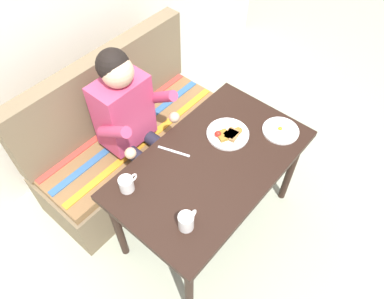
{
  "coord_description": "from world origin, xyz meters",
  "views": [
    {
      "loc": [
        -1.03,
        -0.73,
        2.4
      ],
      "look_at": [
        0.0,
        0.15,
        0.72
      ],
      "focal_mm": 34.11,
      "sensor_mm": 36.0,
      "label": 1
    }
  ],
  "objects_px": {
    "table": "(211,170)",
    "coffee_mug": "(127,184)",
    "couch": "(129,141)",
    "coffee_mug_second": "(186,221)",
    "plate_breakfast": "(228,134)",
    "plate_eggs": "(281,130)",
    "knife": "(174,151)",
    "person": "(131,119)"
  },
  "relations": [
    {
      "from": "table",
      "to": "plate_breakfast",
      "type": "distance_m",
      "value": 0.24
    },
    {
      "from": "couch",
      "to": "coffee_mug_second",
      "type": "xyz_separation_m",
      "value": [
        -0.4,
        -0.92,
        0.45
      ]
    },
    {
      "from": "coffee_mug_second",
      "to": "coffee_mug",
      "type": "bearing_deg",
      "value": 95.44
    },
    {
      "from": "plate_breakfast",
      "to": "coffee_mug",
      "type": "relative_size",
      "value": 2.18
    },
    {
      "from": "table",
      "to": "coffee_mug_second",
      "type": "xyz_separation_m",
      "value": [
        -0.4,
        -0.16,
        0.13
      ]
    },
    {
      "from": "plate_breakfast",
      "to": "coffee_mug_second",
      "type": "height_order",
      "value": "coffee_mug_second"
    },
    {
      "from": "coffee_mug_second",
      "to": "plate_eggs",
      "type": "bearing_deg",
      "value": -1.31
    },
    {
      "from": "table",
      "to": "coffee_mug",
      "type": "xyz_separation_m",
      "value": [
        -0.44,
        0.23,
        0.13
      ]
    },
    {
      "from": "person",
      "to": "plate_breakfast",
      "type": "bearing_deg",
      "value": -61.8
    },
    {
      "from": "coffee_mug_second",
      "to": "couch",
      "type": "bearing_deg",
      "value": 66.48
    },
    {
      "from": "couch",
      "to": "plate_eggs",
      "type": "relative_size",
      "value": 6.47
    },
    {
      "from": "coffee_mug",
      "to": "couch",
      "type": "bearing_deg",
      "value": 50.51
    },
    {
      "from": "couch",
      "to": "coffee_mug_second",
      "type": "height_order",
      "value": "couch"
    },
    {
      "from": "couch",
      "to": "knife",
      "type": "relative_size",
      "value": 7.2
    },
    {
      "from": "plate_eggs",
      "to": "coffee_mug",
      "type": "relative_size",
      "value": 1.89
    },
    {
      "from": "person",
      "to": "plate_eggs",
      "type": "height_order",
      "value": "person"
    },
    {
      "from": "plate_eggs",
      "to": "knife",
      "type": "height_order",
      "value": "plate_eggs"
    },
    {
      "from": "knife",
      "to": "plate_eggs",
      "type": "bearing_deg",
      "value": -54.98
    },
    {
      "from": "plate_breakfast",
      "to": "coffee_mug_second",
      "type": "relative_size",
      "value": 2.18
    },
    {
      "from": "person",
      "to": "coffee_mug",
      "type": "xyz_separation_m",
      "value": [
        -0.37,
        -0.36,
        0.03
      ]
    },
    {
      "from": "table",
      "to": "coffee_mug_second",
      "type": "relative_size",
      "value": 10.17
    },
    {
      "from": "plate_breakfast",
      "to": "coffee_mug",
      "type": "height_order",
      "value": "coffee_mug"
    },
    {
      "from": "person",
      "to": "coffee_mug",
      "type": "distance_m",
      "value": 0.51
    },
    {
      "from": "table",
      "to": "knife",
      "type": "xyz_separation_m",
      "value": [
        -0.09,
        0.22,
        0.08
      ]
    },
    {
      "from": "couch",
      "to": "person",
      "type": "xyz_separation_m",
      "value": [
        -0.07,
        -0.17,
        0.41
      ]
    },
    {
      "from": "couch",
      "to": "plate_eggs",
      "type": "bearing_deg",
      "value": -64.19
    },
    {
      "from": "couch",
      "to": "table",
      "type": "bearing_deg",
      "value": -90.0
    },
    {
      "from": "couch",
      "to": "coffee_mug_second",
      "type": "relative_size",
      "value": 12.2
    },
    {
      "from": "plate_eggs",
      "to": "coffee_mug_second",
      "type": "height_order",
      "value": "coffee_mug_second"
    },
    {
      "from": "person",
      "to": "plate_breakfast",
      "type": "height_order",
      "value": "person"
    },
    {
      "from": "table",
      "to": "coffee_mug",
      "type": "height_order",
      "value": "coffee_mug"
    },
    {
      "from": "couch",
      "to": "knife",
      "type": "bearing_deg",
      "value": -99.08
    },
    {
      "from": "couch",
      "to": "coffee_mug",
      "type": "xyz_separation_m",
      "value": [
        -0.44,
        -0.53,
        0.45
      ]
    },
    {
      "from": "table",
      "to": "coffee_mug",
      "type": "relative_size",
      "value": 10.17
    },
    {
      "from": "table",
      "to": "plate_breakfast",
      "type": "xyz_separation_m",
      "value": [
        0.22,
        0.05,
        0.1
      ]
    },
    {
      "from": "person",
      "to": "coffee_mug",
      "type": "bearing_deg",
      "value": -135.87
    },
    {
      "from": "plate_eggs",
      "to": "plate_breakfast",
      "type": "bearing_deg",
      "value": 136.3
    },
    {
      "from": "plate_breakfast",
      "to": "plate_eggs",
      "type": "relative_size",
      "value": 1.16
    },
    {
      "from": "couch",
      "to": "coffee_mug",
      "type": "bearing_deg",
      "value": -129.49
    },
    {
      "from": "knife",
      "to": "person",
      "type": "bearing_deg",
      "value": 68.13
    },
    {
      "from": "coffee_mug",
      "to": "knife",
      "type": "bearing_deg",
      "value": -3.0
    },
    {
      "from": "person",
      "to": "coffee_mug",
      "type": "height_order",
      "value": "person"
    }
  ]
}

